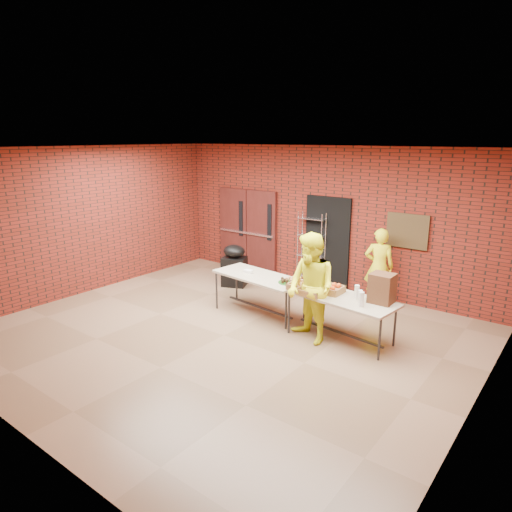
{
  "coord_description": "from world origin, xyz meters",
  "views": [
    {
      "loc": [
        4.94,
        -5.52,
        3.39
      ],
      "look_at": [
        -0.36,
        1.4,
        1.1
      ],
      "focal_mm": 32.0,
      "sensor_mm": 36.0,
      "label": 1
    }
  ],
  "objects_px": {
    "wire_rack": "(311,250)",
    "covered_grill": "(234,265)",
    "table_left": "(259,279)",
    "table_right": "(341,300)",
    "coffee_dispenser": "(382,288)",
    "volunteer_woman": "(379,267)",
    "volunteer_man": "(311,288)"
  },
  "relations": [
    {
      "from": "covered_grill",
      "to": "volunteer_woman",
      "type": "distance_m",
      "value": 3.27
    },
    {
      "from": "covered_grill",
      "to": "table_left",
      "type": "bearing_deg",
      "value": -58.21
    },
    {
      "from": "wire_rack",
      "to": "coffee_dispenser",
      "type": "bearing_deg",
      "value": -43.47
    },
    {
      "from": "table_left",
      "to": "volunteer_woman",
      "type": "height_order",
      "value": "volunteer_woman"
    },
    {
      "from": "covered_grill",
      "to": "volunteer_man",
      "type": "bearing_deg",
      "value": -50.75
    },
    {
      "from": "table_right",
      "to": "volunteer_woman",
      "type": "relative_size",
      "value": 1.22
    },
    {
      "from": "table_left",
      "to": "covered_grill",
      "type": "bearing_deg",
      "value": 152.11
    },
    {
      "from": "table_right",
      "to": "covered_grill",
      "type": "bearing_deg",
      "value": 167.61
    },
    {
      "from": "covered_grill",
      "to": "volunteer_woman",
      "type": "height_order",
      "value": "volunteer_woman"
    },
    {
      "from": "table_left",
      "to": "coffee_dispenser",
      "type": "xyz_separation_m",
      "value": [
        2.45,
        0.03,
        0.31
      ]
    },
    {
      "from": "table_right",
      "to": "volunteer_man",
      "type": "bearing_deg",
      "value": -132.44
    },
    {
      "from": "table_left",
      "to": "wire_rack",
      "type": "bearing_deg",
      "value": 99.24
    },
    {
      "from": "coffee_dispenser",
      "to": "volunteer_woman",
      "type": "height_order",
      "value": "volunteer_woman"
    },
    {
      "from": "table_left",
      "to": "volunteer_man",
      "type": "xyz_separation_m",
      "value": [
        1.42,
        -0.46,
        0.22
      ]
    },
    {
      "from": "covered_grill",
      "to": "volunteer_woman",
      "type": "relative_size",
      "value": 0.6
    },
    {
      "from": "wire_rack",
      "to": "covered_grill",
      "type": "relative_size",
      "value": 1.78
    },
    {
      "from": "table_right",
      "to": "wire_rack",
      "type": "bearing_deg",
      "value": 137.51
    },
    {
      "from": "wire_rack",
      "to": "covered_grill",
      "type": "distance_m",
      "value": 1.81
    },
    {
      "from": "wire_rack",
      "to": "coffee_dispenser",
      "type": "distance_m",
      "value": 3.29
    },
    {
      "from": "table_right",
      "to": "volunteer_woman",
      "type": "xyz_separation_m",
      "value": [
        -0.18,
        2.0,
        0.1
      ]
    },
    {
      "from": "covered_grill",
      "to": "wire_rack",
      "type": "bearing_deg",
      "value": 13.33
    },
    {
      "from": "volunteer_woman",
      "to": "volunteer_man",
      "type": "bearing_deg",
      "value": 63.71
    },
    {
      "from": "coffee_dispenser",
      "to": "volunteer_woman",
      "type": "relative_size",
      "value": 0.3
    },
    {
      "from": "table_left",
      "to": "table_right",
      "type": "xyz_separation_m",
      "value": [
        1.82,
        -0.12,
        -0.0
      ]
    },
    {
      "from": "table_left",
      "to": "covered_grill",
      "type": "height_order",
      "value": "covered_grill"
    },
    {
      "from": "wire_rack",
      "to": "volunteer_woman",
      "type": "distance_m",
      "value": 1.75
    },
    {
      "from": "table_right",
      "to": "volunteer_man",
      "type": "xyz_separation_m",
      "value": [
        -0.39,
        -0.34,
        0.22
      ]
    },
    {
      "from": "wire_rack",
      "to": "table_right",
      "type": "height_order",
      "value": "wire_rack"
    },
    {
      "from": "table_right",
      "to": "coffee_dispenser",
      "type": "relative_size",
      "value": 4.05
    },
    {
      "from": "coffee_dispenser",
      "to": "volunteer_woman",
      "type": "bearing_deg",
      "value": 113.79
    },
    {
      "from": "volunteer_man",
      "to": "table_right",
      "type": "bearing_deg",
      "value": 63.55
    },
    {
      "from": "wire_rack",
      "to": "volunteer_man",
      "type": "relative_size",
      "value": 0.93
    }
  ]
}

